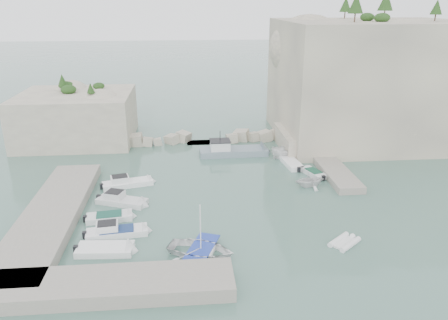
{
  "coord_description": "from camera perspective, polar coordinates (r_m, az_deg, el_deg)",
  "views": [
    {
      "loc": [
        -4.12,
        -39.18,
        19.58
      ],
      "look_at": [
        0.0,
        6.0,
        3.0
      ],
      "focal_mm": 35.0,
      "sensor_mm": 36.0,
      "label": 1
    }
  ],
  "objects": [
    {
      "name": "ground",
      "position": [
        44.0,
        0.71,
        -6.35
      ],
      "size": [
        400.0,
        400.0,
        0.0
      ],
      "primitive_type": "plane",
      "color": "#4C7365",
      "rests_on": "ground"
    },
    {
      "name": "cliff_east",
      "position": [
        68.74,
        18.38,
        9.8
      ],
      "size": [
        26.0,
        22.0,
        17.0
      ],
      "primitive_type": "cube",
      "color": "beige",
      "rests_on": "ground"
    },
    {
      "name": "cliff_terrace",
      "position": [
        62.44,
        10.96,
        2.63
      ],
      "size": [
        8.0,
        10.0,
        2.5
      ],
      "primitive_type": "cube",
      "color": "beige",
      "rests_on": "ground"
    },
    {
      "name": "outcrop_west",
      "position": [
        68.04,
        -18.63,
        5.35
      ],
      "size": [
        16.0,
        14.0,
        7.0
      ],
      "primitive_type": "cube",
      "color": "beige",
      "rests_on": "ground"
    },
    {
      "name": "quay_west",
      "position": [
        44.56,
        -21.6,
        -6.73
      ],
      "size": [
        5.0,
        24.0,
        1.1
      ],
      "primitive_type": "cube",
      "color": "#9E9689",
      "rests_on": "ground"
    },
    {
      "name": "quay_south",
      "position": [
        33.3,
        -14.95,
        -15.57
      ],
      "size": [
        18.0,
        4.0,
        1.1
      ],
      "primitive_type": "cube",
      "color": "#9E9689",
      "rests_on": "ground"
    },
    {
      "name": "ledge_east",
      "position": [
        55.65,
        13.59,
        -0.67
      ],
      "size": [
        3.0,
        16.0,
        0.8
      ],
      "primitive_type": "cube",
      "color": "#9E9689",
      "rests_on": "ground"
    },
    {
      "name": "breakwater",
      "position": [
        64.1,
        -2.19,
        2.93
      ],
      "size": [
        28.0,
        3.0,
        1.4
      ],
      "primitive_type": "cube",
      "color": "beige",
      "rests_on": "ground"
    },
    {
      "name": "motorboat_a",
      "position": [
        50.38,
        -12.44,
        -3.3
      ],
      "size": [
        6.3,
        3.26,
        1.4
      ],
      "primitive_type": null,
      "rotation": [
        0.0,
        0.0,
        0.25
      ],
      "color": "white",
      "rests_on": "ground"
    },
    {
      "name": "motorboat_b",
      "position": [
        46.19,
        -13.16,
        -5.58
      ],
      "size": [
        5.94,
        3.77,
        1.4
      ],
      "primitive_type": null,
      "rotation": [
        0.0,
        0.0,
        -0.37
      ],
      "color": "silver",
      "rests_on": "ground"
    },
    {
      "name": "motorboat_c",
      "position": [
        43.29,
        -14.71,
        -7.54
      ],
      "size": [
        4.85,
        2.28,
        0.7
      ],
      "primitive_type": null,
      "rotation": [
        0.0,
        0.0,
        0.13
      ],
      "color": "white",
      "rests_on": "ground"
    },
    {
      "name": "motorboat_d",
      "position": [
        40.47,
        -13.76,
        -9.5
      ],
      "size": [
        6.02,
        2.43,
        1.4
      ],
      "primitive_type": null,
      "rotation": [
        0.0,
        0.0,
        0.12
      ],
      "color": "white",
      "rests_on": "ground"
    },
    {
      "name": "motorboat_e",
      "position": [
        38.2,
        -15.23,
        -11.55
      ],
      "size": [
        5.18,
        2.4,
        0.7
      ],
      "primitive_type": null,
      "rotation": [
        0.0,
        0.0,
        -0.07
      ],
      "color": "white",
      "rests_on": "ground"
    },
    {
      "name": "rowboat",
      "position": [
        36.71,
        -3.02,
        -12.19
      ],
      "size": [
        6.58,
        5.67,
        1.14
      ],
      "primitive_type": "imported",
      "rotation": [
        0.0,
        0.0,
        1.2
      ],
      "color": "white",
      "rests_on": "ground"
    },
    {
      "name": "inflatable_dinghy",
      "position": [
        39.4,
        15.43,
        -10.53
      ],
      "size": [
        3.27,
        3.07,
        0.44
      ],
      "primitive_type": null,
      "rotation": [
        0.0,
        0.0,
        0.7
      ],
      "color": "white",
      "rests_on": "ground"
    },
    {
      "name": "tender_east_a",
      "position": [
        49.98,
        11.08,
        -3.39
      ],
      "size": [
        3.83,
        3.44,
        1.8
      ],
      "primitive_type": "imported",
      "rotation": [
        0.0,
        0.0,
        1.73
      ],
      "color": "silver",
      "rests_on": "ground"
    },
    {
      "name": "tender_east_b",
      "position": [
        53.22,
        11.57,
        -1.94
      ],
      "size": [
        2.7,
        4.33,
        0.7
      ],
      "primitive_type": null,
      "rotation": [
        0.0,
        0.0,
        1.92
      ],
      "color": "silver",
      "rests_on": "ground"
    },
    {
      "name": "tender_east_c",
      "position": [
        55.96,
        8.77,
        -0.65
      ],
      "size": [
        2.4,
        5.62,
        0.7
      ],
      "primitive_type": null,
      "rotation": [
        0.0,
        0.0,
        1.69
      ],
      "color": "white",
      "rests_on": "ground"
    },
    {
      "name": "tender_east_d",
      "position": [
        58.65,
        8.38,
        0.35
      ],
      "size": [
        5.3,
        3.06,
        1.93
      ],
      "primitive_type": "imported",
      "rotation": [
        0.0,
        0.0,
        1.82
      ],
      "color": "white",
      "rests_on": "ground"
    },
    {
      "name": "work_boat",
      "position": [
        59.08,
        1.24,
        0.72
      ],
      "size": [
        10.05,
        3.2,
        2.2
      ],
      "primitive_type": null,
      "rotation": [
        0.0,
        0.0,
        0.03
      ],
      "color": "slate",
      "rests_on": "ground"
    },
    {
      "name": "rowboat_mast",
      "position": [
        35.36,
        -3.1,
        -8.53
      ],
      "size": [
        0.1,
        0.1,
        4.2
      ],
      "primitive_type": "cylinder",
      "color": "white",
      "rests_on": "rowboat"
    },
    {
      "name": "vegetation",
      "position": [
        67.29,
        14.56,
        18.07
      ],
      "size": [
        53.48,
        13.88,
        13.4
      ],
      "color": "#1E4219",
      "rests_on": "ground"
    }
  ]
}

